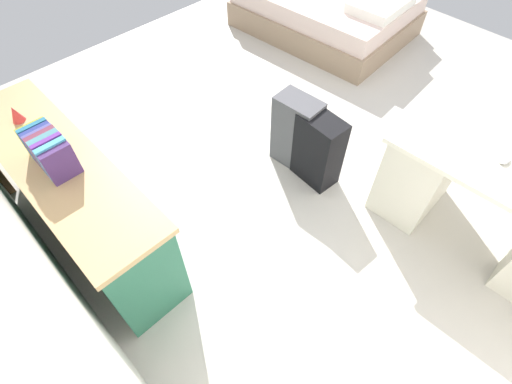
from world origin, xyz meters
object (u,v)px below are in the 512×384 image
(suitcase_spare_grey, at_px, (296,132))
(figurine_small, at_px, (15,114))
(computer_mouse, at_px, (505,159))
(desk, at_px, (488,203))
(credenza, at_px, (79,201))
(suitcase_black, at_px, (318,150))
(bed, at_px, (326,10))

(suitcase_spare_grey, distance_m, figurine_small, 1.99)
(computer_mouse, relative_size, figurine_small, 0.91)
(desk, bearing_deg, credenza, 45.56)
(credenza, height_order, suitcase_spare_grey, credenza)
(suitcase_black, relative_size, figurine_small, 5.58)
(desk, relative_size, suitcase_spare_grey, 2.29)
(credenza, bearing_deg, bed, -78.72)
(desk, xyz_separation_m, suitcase_spare_grey, (1.42, 0.35, -0.07))
(computer_mouse, height_order, figurine_small, figurine_small)
(computer_mouse, bearing_deg, desk, 178.66)
(figurine_small, bearing_deg, suitcase_spare_grey, -121.90)
(suitcase_black, xyz_separation_m, computer_mouse, (-1.09, -0.37, 0.46))
(desk, height_order, computer_mouse, computer_mouse)
(bed, relative_size, computer_mouse, 19.95)
(bed, distance_m, suitcase_black, 2.41)
(bed, xyz_separation_m, suitcase_spare_grey, (-1.22, 1.89, 0.08))
(desk, distance_m, bed, 3.06)
(figurine_small, bearing_deg, credenza, -179.82)
(bed, distance_m, figurine_small, 3.58)
(bed, distance_m, computer_mouse, 3.03)
(suitcase_black, bearing_deg, suitcase_spare_grey, 0.90)
(computer_mouse, bearing_deg, suitcase_spare_grey, 12.39)
(computer_mouse, bearing_deg, figurine_small, 37.70)
(credenza, bearing_deg, suitcase_black, -115.46)
(credenza, distance_m, bed, 3.59)
(credenza, height_order, figurine_small, figurine_small)
(bed, bearing_deg, desk, 149.77)
(credenza, height_order, suitcase_black, credenza)
(suitcase_spare_grey, bearing_deg, desk, -169.83)
(desk, bearing_deg, suitcase_black, 17.41)
(desk, xyz_separation_m, computer_mouse, (0.08, 0.00, 0.37))
(suitcase_black, relative_size, suitcase_spare_grey, 0.96)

